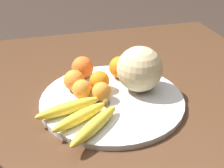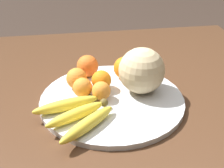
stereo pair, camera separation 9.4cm
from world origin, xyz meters
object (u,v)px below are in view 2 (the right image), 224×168
object	(u,v)px
orange_top_small	(88,66)
orange_front_right	(101,91)
kitchen_table	(114,119)
fruit_bowl	(112,100)
orange_back_right	(77,78)
banana_bunch	(77,114)
orange_mid_center	(101,80)
melon	(142,71)
orange_front_left	(83,87)
orange_back_left	(125,68)

from	to	relation	value
orange_top_small	orange_front_right	bearing A→B (deg)	-80.12
kitchen_table	orange_front_right	distance (m)	0.15
fruit_bowl	orange_top_small	distance (m)	0.18
kitchen_table	orange_back_right	xyz separation A→B (m)	(-0.12, 0.04, 0.14)
banana_bunch	orange_mid_center	bearing A→B (deg)	-148.29
melon	orange_front_right	xyz separation A→B (m)	(-0.13, -0.03, -0.04)
orange_top_small	orange_front_left	bearing A→B (deg)	-101.65
orange_mid_center	banana_bunch	bearing A→B (deg)	-119.79
orange_front_left	orange_top_small	xyz separation A→B (m)	(0.03, 0.13, 0.01)
kitchen_table	orange_back_left	distance (m)	0.18
melon	orange_top_small	distance (m)	0.21
fruit_bowl	orange_back_right	bearing A→B (deg)	141.89
orange_mid_center	orange_top_small	size ratio (longest dim) A/B	0.86
melon	orange_back_left	xyz separation A→B (m)	(-0.04, 0.10, -0.04)
orange_top_small	orange_mid_center	bearing A→B (deg)	-69.86
orange_back_left	melon	bearing A→B (deg)	-69.54
melon	orange_top_small	world-z (taller)	melon
orange_front_left	orange_back_right	xyz separation A→B (m)	(-0.01, 0.05, 0.00)
kitchen_table	orange_front_left	world-z (taller)	orange_front_left
orange_front_right	orange_mid_center	xyz separation A→B (m)	(0.01, 0.06, 0.00)
banana_bunch	orange_mid_center	xyz separation A→B (m)	(0.09, 0.15, 0.01)
orange_front_right	orange_back_right	xyz separation A→B (m)	(-0.07, 0.08, 0.01)
melon	orange_mid_center	size ratio (longest dim) A/B	2.27
kitchen_table	orange_front_right	world-z (taller)	orange_front_right
orange_back_left	orange_top_small	world-z (taller)	same
banana_bunch	orange_top_small	world-z (taller)	orange_top_small
orange_front_right	orange_back_right	size ratio (longest dim) A/B	0.85
orange_mid_center	orange_back_right	world-z (taller)	orange_back_right
orange_front_right	orange_top_small	xyz separation A→B (m)	(-0.03, 0.16, 0.01)
orange_front_left	orange_back_right	size ratio (longest dim) A/B	0.90
orange_front_left	orange_top_small	bearing A→B (deg)	78.35
orange_front_left	orange_back_right	bearing A→B (deg)	105.01
kitchen_table	banana_bunch	xyz separation A→B (m)	(-0.13, -0.13, 0.12)
kitchen_table	orange_mid_center	size ratio (longest dim) A/B	19.78
orange_front_right	orange_top_small	world-z (taller)	orange_top_small
kitchen_table	orange_mid_center	world-z (taller)	orange_mid_center
orange_front_left	orange_back_left	distance (m)	0.18
melon	orange_mid_center	distance (m)	0.13
orange_mid_center	orange_back_right	bearing A→B (deg)	165.13
kitchen_table	orange_top_small	distance (m)	0.20
orange_back_left	orange_back_right	xyz separation A→B (m)	(-0.17, -0.04, -0.00)
kitchen_table	fruit_bowl	bearing A→B (deg)	-109.12
fruit_bowl	kitchen_table	bearing A→B (deg)	70.88
banana_bunch	orange_front_right	bearing A→B (deg)	-158.97
banana_bunch	orange_mid_center	size ratio (longest dim) A/B	3.75
kitchen_table	orange_back_left	world-z (taller)	orange_back_left
fruit_bowl	orange_top_small	xyz separation A→B (m)	(-0.06, 0.16, 0.04)
melon	orange_front_right	size ratio (longest dim) A/B	2.51
orange_top_small	melon	bearing A→B (deg)	-38.96
orange_back_right	banana_bunch	bearing A→B (deg)	-93.38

